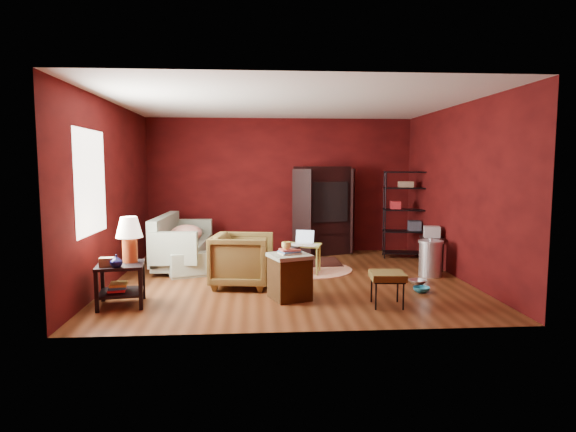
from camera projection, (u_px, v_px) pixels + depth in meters
name	position (u px, v px, depth m)	size (l,w,h in m)	color
room	(286.00, 192.00, 7.61)	(5.54, 5.04, 2.84)	brown
sofa	(182.00, 245.00, 8.67)	(1.99, 0.58, 0.78)	gray
armchair	(242.00, 257.00, 7.25)	(0.86, 0.80, 0.88)	black
pet_bowl_steel	(417.00, 275.00, 7.42)	(0.27, 0.07, 0.27)	silver
pet_bowl_turquoise	(422.00, 284.00, 6.93)	(0.24, 0.08, 0.24)	teal
vase	(116.00, 261.00, 6.02)	(0.16, 0.16, 0.16)	#0B0C39
mug	(286.00, 245.00, 6.49)	(0.13, 0.10, 0.13)	#E7DD71
side_table	(125.00, 252.00, 6.28)	(0.67, 0.67, 1.15)	black
sofa_cushions	(180.00, 244.00, 8.68)	(0.89, 2.05, 0.85)	gray
hamper	(290.00, 276.00, 6.56)	(0.65, 0.65, 0.72)	#40250E
footstool	(387.00, 277.00, 6.23)	(0.47, 0.47, 0.45)	black
rug_round	(310.00, 269.00, 8.45)	(1.59, 1.59, 0.01)	white
rug_oriental	(304.00, 262.00, 9.02)	(1.35, 0.90, 0.01)	#4B1B14
laptop_desk	(304.00, 247.00, 8.14)	(0.67, 0.57, 0.72)	#DCEF6D
tv_armoire	(323.00, 209.00, 9.88)	(1.35, 1.01, 1.80)	black
wire_shelving	(406.00, 210.00, 9.50)	(0.89, 0.50, 1.71)	black
small_stand	(432.00, 237.00, 8.39)	(0.46, 0.46, 0.77)	black
trash_can	(430.00, 258.00, 7.93)	(0.42, 0.42, 0.64)	white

